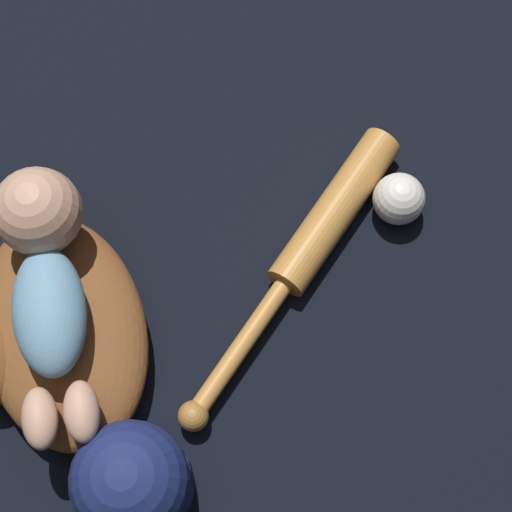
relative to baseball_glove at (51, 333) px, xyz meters
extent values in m
plane|color=black|center=(0.01, -0.04, -0.05)|extent=(6.00, 6.00, 0.00)
ellipsoid|color=brown|center=(0.01, -0.02, 0.00)|extent=(0.39, 0.31, 0.10)
ellipsoid|color=#6693B2|center=(0.01, -0.02, 0.09)|extent=(0.19, 0.12, 0.08)
sphere|color=tan|center=(0.13, 0.01, 0.11)|extent=(0.12, 0.12, 0.12)
ellipsoid|color=tan|center=(-0.13, -0.01, 0.07)|extent=(0.09, 0.06, 0.04)
ellipsoid|color=tan|center=(-0.12, -0.06, 0.07)|extent=(0.09, 0.06, 0.04)
cylinder|color=#C6843D|center=(0.19, -0.39, -0.02)|extent=(0.26, 0.20, 0.06)
cylinder|color=#C6843D|center=(-0.01, -0.26, -0.02)|extent=(0.20, 0.14, 0.03)
sphere|color=#A97034|center=(-0.11, -0.20, -0.02)|extent=(0.04, 0.04, 0.04)
sphere|color=white|center=(0.21, -0.49, -0.01)|extent=(0.08, 0.08, 0.08)
cylinder|color=navy|center=(-0.20, -0.12, -0.02)|extent=(0.15, 0.15, 0.06)
sphere|color=navy|center=(-0.20, -0.12, 0.03)|extent=(0.15, 0.15, 0.15)
camera|label=1|loc=(-0.31, -0.28, 1.13)|focal=60.00mm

